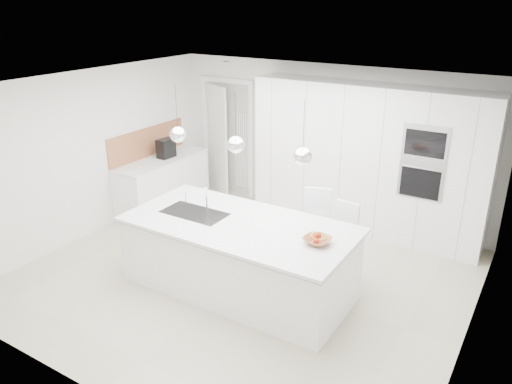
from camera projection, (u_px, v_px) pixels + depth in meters
The scene contains 27 objects.
floor at pixel (244, 276), 6.64m from camera, with size 5.50×5.50×0.00m, color beige.
wall_back at pixel (326, 142), 8.17m from camera, with size 5.50×5.50×0.00m, color white.
wall_left at pixel (91, 154), 7.53m from camera, with size 5.00×5.00×0.00m, color white.
ceiling at pixel (242, 87), 5.73m from camera, with size 5.50×5.50×0.00m, color white.
tall_cabinets at pixel (366, 160), 7.57m from camera, with size 3.60×0.60×2.30m, color white.
oven_stack at pixel (423, 163), 6.81m from camera, with size 0.62×0.04×1.05m, color #A5A5A8, non-canonical shape.
doorway_frame at pixel (228, 139), 9.18m from camera, with size 1.11×0.08×2.13m, color white, non-canonical shape.
hallway_door at pixel (215, 139), 9.27m from camera, with size 0.82×0.04×2.00m, color white.
radiator at pixel (242, 151), 9.08m from camera, with size 0.32×0.04×1.40m, color white, non-canonical shape.
left_base_cabinets at pixel (163, 185), 8.63m from camera, with size 0.60×1.80×0.86m, color white.
left_worktop at pixel (161, 160), 8.47m from camera, with size 0.62×1.82×0.04m, color white.
oak_backsplash at pixel (147, 142), 8.51m from camera, with size 0.02×1.80×0.50m, color #B06F47.
island_base at pixel (238, 259), 6.20m from camera, with size 2.80×1.20×0.86m, color white.
island_worktop at pixel (239, 224), 6.07m from camera, with size 2.84×1.40×0.04m, color white.
island_sink at pixel (195, 219), 6.37m from camera, with size 0.84×0.44×0.18m, color #3F3F42, non-canonical shape.
island_tap at pixel (207, 198), 6.42m from camera, with size 0.02×0.02×0.30m, color white.
pendant_left at pixel (178, 134), 6.08m from camera, with size 0.20×0.20×0.20m, color white.
pendant_mid at pixel (236, 145), 5.66m from camera, with size 0.20×0.20×0.20m, color white.
pendant_right at pixel (303, 156), 5.25m from camera, with size 0.20×0.20×0.20m, color white.
fruit_bowl at pixel (317, 241), 5.54m from camera, with size 0.30×0.30×0.07m, color #B06F47.
espresso_machine at pixel (166, 148), 8.49m from camera, with size 0.19×0.30×0.32m, color black.
bar_stool_left at pixel (312, 233), 6.52m from camera, with size 0.38×0.53×1.16m, color white, non-canonical shape.
bar_stool_right at pixel (341, 245), 6.33m from camera, with size 0.35×0.49×1.06m, color white, non-canonical shape.
apple_a at pixel (318, 236), 5.58m from camera, with size 0.08×0.08×0.08m, color #B52013.
apple_b at pixel (316, 237), 5.57m from camera, with size 0.07×0.07×0.07m, color #B52013.
apple_c at pixel (316, 241), 5.48m from camera, with size 0.07×0.07×0.07m, color #B52013.
banana_bunch at pixel (319, 236), 5.50m from camera, with size 0.20×0.20×0.03m, color gold.
Camera 1 is at (3.17, -4.83, 3.47)m, focal length 35.00 mm.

